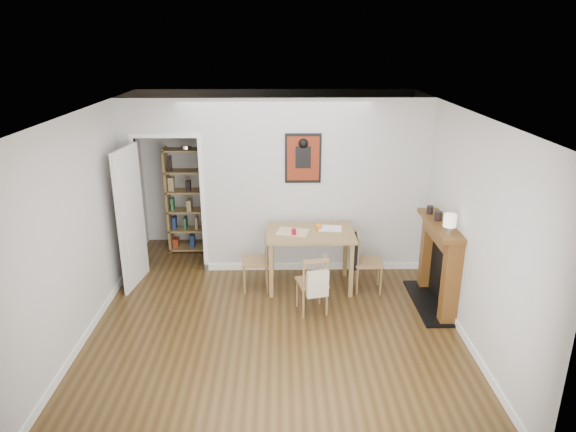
{
  "coord_description": "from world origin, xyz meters",
  "views": [
    {
      "loc": [
        0.08,
        -5.85,
        3.4
      ],
      "look_at": [
        0.17,
        0.6,
        1.14
      ],
      "focal_mm": 32.0,
      "sensor_mm": 36.0,
      "label": 1
    }
  ],
  "objects_px": {
    "red_glass": "(294,232)",
    "ceramic_jar_a": "(438,216)",
    "orange_fruit": "(319,226)",
    "mantel_lamp": "(450,222)",
    "dining_table": "(310,239)",
    "ceramic_jar_b": "(430,210)",
    "chair_front": "(312,283)",
    "bookshelf": "(190,201)",
    "chair_left": "(255,262)",
    "fireplace": "(440,262)",
    "notebook": "(330,228)",
    "chair_right": "(368,261)"
  },
  "relations": [
    {
      "from": "chair_right",
      "to": "dining_table",
      "type": "bearing_deg",
      "value": 171.63
    },
    {
      "from": "notebook",
      "to": "fireplace",
      "type": "bearing_deg",
      "value": -25.29
    },
    {
      "from": "chair_right",
      "to": "chair_front",
      "type": "distance_m",
      "value": 1.01
    },
    {
      "from": "fireplace",
      "to": "bookshelf",
      "type": "bearing_deg",
      "value": 151.95
    },
    {
      "from": "ceramic_jar_a",
      "to": "ceramic_jar_b",
      "type": "distance_m",
      "value": 0.26
    },
    {
      "from": "chair_front",
      "to": "bookshelf",
      "type": "height_order",
      "value": "bookshelf"
    },
    {
      "from": "chair_right",
      "to": "notebook",
      "type": "bearing_deg",
      "value": 155.55
    },
    {
      "from": "orange_fruit",
      "to": "mantel_lamp",
      "type": "height_order",
      "value": "mantel_lamp"
    },
    {
      "from": "chair_left",
      "to": "bookshelf",
      "type": "distance_m",
      "value": 1.87
    },
    {
      "from": "chair_front",
      "to": "ceramic_jar_b",
      "type": "relative_size",
      "value": 7.43
    },
    {
      "from": "dining_table",
      "to": "ceramic_jar_b",
      "type": "height_order",
      "value": "ceramic_jar_b"
    },
    {
      "from": "chair_front",
      "to": "fireplace",
      "type": "bearing_deg",
      "value": 6.08
    },
    {
      "from": "chair_left",
      "to": "bookshelf",
      "type": "xyz_separation_m",
      "value": [
        -1.13,
        1.42,
        0.45
      ]
    },
    {
      "from": "red_glass",
      "to": "ceramic_jar_b",
      "type": "relative_size",
      "value": 0.78
    },
    {
      "from": "orange_fruit",
      "to": "ceramic_jar_a",
      "type": "relative_size",
      "value": 0.74
    },
    {
      "from": "dining_table",
      "to": "red_glass",
      "type": "relative_size",
      "value": 14.51
    },
    {
      "from": "chair_left",
      "to": "chair_front",
      "type": "distance_m",
      "value": 1.01
    },
    {
      "from": "chair_front",
      "to": "ceramic_jar_a",
      "type": "distance_m",
      "value": 1.84
    },
    {
      "from": "red_glass",
      "to": "dining_table",
      "type": "bearing_deg",
      "value": 24.34
    },
    {
      "from": "chair_front",
      "to": "ceramic_jar_a",
      "type": "xyz_separation_m",
      "value": [
        1.63,
        0.27,
        0.81
      ]
    },
    {
      "from": "chair_right",
      "to": "ceramic_jar_b",
      "type": "bearing_deg",
      "value": -5.1
    },
    {
      "from": "bookshelf",
      "to": "red_glass",
      "type": "xyz_separation_m",
      "value": [
        1.67,
        -1.47,
        0.01
      ]
    },
    {
      "from": "fireplace",
      "to": "ceramic_jar_b",
      "type": "relative_size",
      "value": 11.53
    },
    {
      "from": "fireplace",
      "to": "orange_fruit",
      "type": "height_order",
      "value": "fireplace"
    },
    {
      "from": "red_glass",
      "to": "bookshelf",
      "type": "bearing_deg",
      "value": 138.63
    },
    {
      "from": "red_glass",
      "to": "ceramic_jar_b",
      "type": "xyz_separation_m",
      "value": [
        1.81,
        -0.08,
        0.34
      ]
    },
    {
      "from": "chair_front",
      "to": "ceramic_jar_a",
      "type": "relative_size",
      "value": 6.71
    },
    {
      "from": "dining_table",
      "to": "ceramic_jar_b",
      "type": "bearing_deg",
      "value": -6.76
    },
    {
      "from": "bookshelf",
      "to": "ceramic_jar_a",
      "type": "bearing_deg",
      "value": -27.29
    },
    {
      "from": "chair_right",
      "to": "mantel_lamp",
      "type": "relative_size",
      "value": 3.46
    },
    {
      "from": "bookshelf",
      "to": "ceramic_jar_b",
      "type": "distance_m",
      "value": 3.83
    },
    {
      "from": "chair_front",
      "to": "orange_fruit",
      "type": "xyz_separation_m",
      "value": [
        0.13,
        0.82,
        0.47
      ]
    },
    {
      "from": "dining_table",
      "to": "chair_front",
      "type": "height_order",
      "value": "dining_table"
    },
    {
      "from": "bookshelf",
      "to": "red_glass",
      "type": "bearing_deg",
      "value": -41.37
    },
    {
      "from": "orange_fruit",
      "to": "ceramic_jar_b",
      "type": "height_order",
      "value": "ceramic_jar_b"
    },
    {
      "from": "notebook",
      "to": "ceramic_jar_a",
      "type": "height_order",
      "value": "ceramic_jar_a"
    },
    {
      "from": "bookshelf",
      "to": "fireplace",
      "type": "xyz_separation_m",
      "value": [
        3.57,
        -1.9,
        -0.25
      ]
    },
    {
      "from": "mantel_lamp",
      "to": "chair_right",
      "type": "bearing_deg",
      "value": 135.49
    },
    {
      "from": "chair_left",
      "to": "red_glass",
      "type": "distance_m",
      "value": 0.71
    },
    {
      "from": "fireplace",
      "to": "red_glass",
      "type": "relative_size",
      "value": 14.85
    },
    {
      "from": "fireplace",
      "to": "ceramic_jar_a",
      "type": "xyz_separation_m",
      "value": [
        -0.06,
        0.09,
        0.6
      ]
    },
    {
      "from": "notebook",
      "to": "chair_front",
      "type": "bearing_deg",
      "value": -109.54
    },
    {
      "from": "red_glass",
      "to": "ceramic_jar_a",
      "type": "xyz_separation_m",
      "value": [
        1.85,
        -0.34,
        0.34
      ]
    },
    {
      "from": "chair_front",
      "to": "red_glass",
      "type": "relative_size",
      "value": 9.57
    },
    {
      "from": "red_glass",
      "to": "orange_fruit",
      "type": "distance_m",
      "value": 0.41
    },
    {
      "from": "fireplace",
      "to": "chair_left",
      "type": "bearing_deg",
      "value": 168.79
    },
    {
      "from": "red_glass",
      "to": "ceramic_jar_a",
      "type": "relative_size",
      "value": 0.7
    },
    {
      "from": "chair_right",
      "to": "notebook",
      "type": "relative_size",
      "value": 2.63
    },
    {
      "from": "ceramic_jar_b",
      "to": "orange_fruit",
      "type": "bearing_deg",
      "value": 168.77
    },
    {
      "from": "chair_left",
      "to": "fireplace",
      "type": "bearing_deg",
      "value": -11.21
    }
  ]
}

